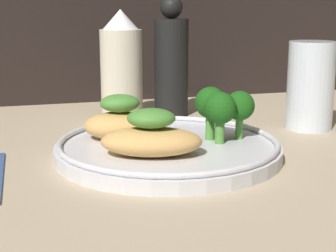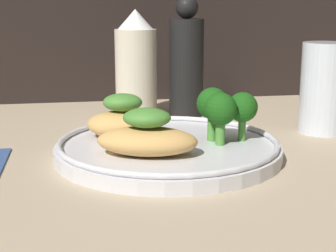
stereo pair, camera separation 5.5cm
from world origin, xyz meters
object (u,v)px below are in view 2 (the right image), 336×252
(pepper_grinder, at_px, (186,63))
(drinking_glass, at_px, (324,88))
(broccoli_bunch, at_px, (225,108))
(plate, at_px, (168,148))
(sauce_bottle, at_px, (136,67))

(pepper_grinder, height_order, drinking_glass, pepper_grinder)
(broccoli_bunch, bearing_deg, drinking_glass, 26.95)
(broccoli_bunch, height_order, pepper_grinder, pepper_grinder)
(plate, relative_size, pepper_grinder, 1.41)
(broccoli_bunch, distance_m, drinking_glass, 0.17)
(plate, height_order, sauce_bottle, sauce_bottle)
(plate, bearing_deg, broccoli_bunch, -2.98)
(sauce_bottle, bearing_deg, drinking_glass, -30.12)
(plate, xyz_separation_m, broccoli_bunch, (0.06, -0.00, 0.04))
(sauce_bottle, xyz_separation_m, drinking_glass, (0.23, -0.13, -0.02))
(plate, relative_size, drinking_glass, 2.12)
(sauce_bottle, bearing_deg, plate, -87.09)
(sauce_bottle, distance_m, pepper_grinder, 0.07)
(plate, height_order, broccoli_bunch, broccoli_bunch)
(broccoli_bunch, height_order, drinking_glass, drinking_glass)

